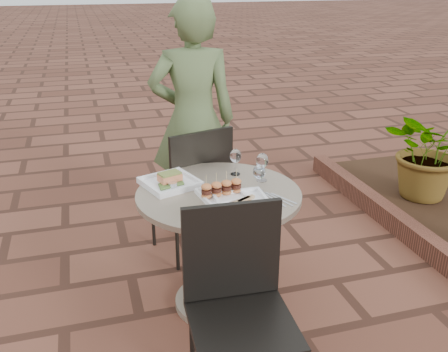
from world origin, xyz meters
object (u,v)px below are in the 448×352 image
object	(u,v)px
diner	(193,120)
plate_sliders	(221,191)
chair_far	(195,183)
chair_near	(237,293)
plate_tuna	(242,202)
cafe_table	(219,232)
plate_salmon	(170,182)

from	to	relation	value
diner	plate_sliders	xyz separation A→B (m)	(-0.09, -1.06, -0.09)
diner	chair_far	bearing A→B (deg)	85.17
chair_far	chair_near	xyz separation A→B (m)	(-0.10, -1.23, 0.00)
plate_tuna	chair_near	bearing A→B (deg)	-110.22
chair_near	diner	size ratio (longest dim) A/B	0.55
chair_far	diner	distance (m)	0.53
chair_far	plate_tuna	distance (m)	0.79
plate_sliders	diner	bearing A→B (deg)	85.06
cafe_table	chair_near	xyz separation A→B (m)	(-0.10, -0.67, 0.07)
diner	plate_tuna	xyz separation A→B (m)	(-0.02, -1.18, -0.11)
plate_salmon	plate_sliders	world-z (taller)	plate_sliders
plate_tuna	cafe_table	bearing A→B (deg)	110.63
chair_near	plate_salmon	xyz separation A→B (m)	(-0.13, 0.83, 0.20)
chair_near	plate_tuna	xyz separation A→B (m)	(0.18, 0.48, 0.20)
chair_far	plate_sliders	size ratio (longest dim) A/B	3.69
plate_salmon	plate_tuna	distance (m)	0.47
plate_sliders	chair_far	bearing A→B (deg)	90.22
chair_far	plate_sliders	bearing A→B (deg)	74.66
chair_far	plate_tuna	size ratio (longest dim) A/B	3.41
diner	plate_sliders	size ratio (longest dim) A/B	6.76
chair_near	plate_tuna	world-z (taller)	chair_near
chair_near	plate_sliders	size ratio (longest dim) A/B	3.69
chair_near	diner	xyz separation A→B (m)	(0.19, 1.66, 0.30)
cafe_table	plate_tuna	size ratio (longest dim) A/B	3.30
plate_salmon	plate_tuna	xyz separation A→B (m)	(0.31, -0.35, -0.01)
cafe_table	plate_tuna	world-z (taller)	plate_tuna
diner	plate_salmon	distance (m)	0.89
chair_far	plate_salmon	xyz separation A→B (m)	(-0.23, -0.40, 0.20)
plate_salmon	plate_tuna	world-z (taller)	plate_salmon
cafe_table	diner	xyz separation A→B (m)	(0.09, 0.99, 0.37)
diner	plate_sliders	bearing A→B (deg)	92.77
plate_sliders	plate_tuna	bearing A→B (deg)	-57.89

